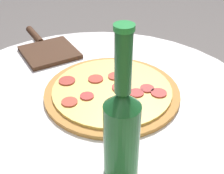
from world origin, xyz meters
TOP-DOWN VIEW (x-y plane):
  - table at (0.00, 0.00)m, footprint 0.81×0.81m
  - pizza at (-0.05, -0.04)m, footprint 0.32×0.32m
  - beer_bottle at (-0.02, 0.19)m, footprint 0.06×0.06m
  - pizza_paddle at (0.11, -0.29)m, footprint 0.19×0.28m

SIDE VIEW (x-z plane):
  - table at x=0.00m, z-range 0.18..0.86m
  - pizza_paddle at x=0.11m, z-range 0.68..0.70m
  - pizza at x=-0.05m, z-range 0.68..0.70m
  - beer_bottle at x=-0.02m, z-range 0.65..0.92m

